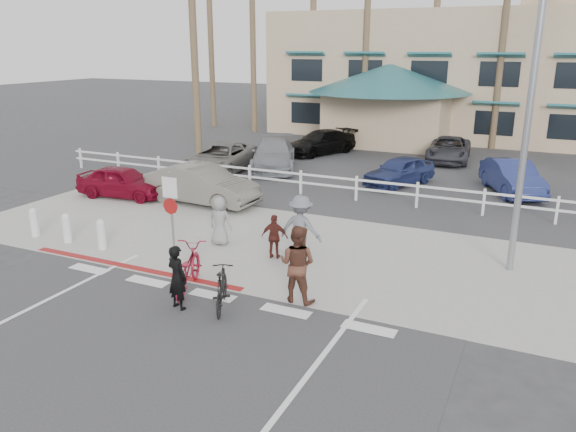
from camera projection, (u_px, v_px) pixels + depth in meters
The scene contains 35 objects.
ground at pixel (199, 306), 13.32m from camera, with size 140.00×140.00×0.00m, color #333335.
bike_path at pixel (145, 345), 11.59m from camera, with size 12.00×16.00×0.01m, color #333335.
sidewalk_plaza at pixel (281, 246), 17.22m from camera, with size 22.00×7.00×0.01m, color gray.
cross_street at pixel (328, 212), 20.68m from camera, with size 40.00×5.00×0.01m, color #333335.
parking_lot at pixel (395, 165), 28.91m from camera, with size 50.00×16.00×0.01m, color #333335.
curb_red at pixel (133, 267), 15.57m from camera, with size 7.00×0.25×0.02m, color maroon.
rail_fence at pixel (359, 189), 22.06m from camera, with size 29.40×0.16×1.00m, color silver, non-canonical shape.
building at pixel (479, 49), 37.69m from camera, with size 28.00×16.00×11.30m, color tan, non-canonical shape.
sign_post at pixel (172, 212), 15.73m from camera, with size 0.50×0.10×2.90m, color gray, non-canonical shape.
bollard_0 at pixel (102, 234), 16.86m from camera, with size 0.26×0.26×0.95m, color silver, non-canonical shape.
bollard_1 at pixel (67, 228), 17.43m from camera, with size 0.26×0.26×0.95m, color silver, non-canonical shape.
bollard_2 at pixel (34, 222), 17.99m from camera, with size 0.26×0.26×0.95m, color silver, non-canonical shape.
streetlight_0 at pixel (530, 104), 14.13m from camera, with size 0.60×2.00×9.00m, color gray, non-canonical shape.
palm_0 at pixel (210, 21), 40.11m from camera, with size 4.00×4.00×15.00m, color #205422, non-canonical shape.
palm_1 at pixel (253, 36), 37.92m from camera, with size 4.00×4.00×13.00m, color #205422, non-canonical shape.
palm_2 at pixel (313, 11), 36.73m from camera, with size 4.00×4.00×16.00m, color #205422, non-canonical shape.
palm_3 at pixel (367, 26), 34.53m from camera, with size 4.00×4.00×14.00m, color #205422, non-canonical shape.
palm_4 at pixel (436, 17), 33.63m from camera, with size 4.00×4.00×15.00m, color #205422, non-canonical shape.
palm_5 at pixel (504, 34), 31.44m from camera, with size 4.00×4.00×13.00m, color #205422, non-canonical shape.
palm_10 at pixel (194, 43), 28.60m from camera, with size 4.00×4.00×12.00m, color #205422, non-canonical shape.
bike_red at pixel (187, 269), 14.04m from camera, with size 0.75×2.15×1.13m, color maroon.
rider_red at pixel (177, 277), 12.98m from camera, with size 0.57×0.37×1.56m, color black.
bike_black at pixel (222, 288), 13.04m from camera, with size 0.48×1.69×1.02m, color black.
rider_black at pixel (297, 264), 13.31m from camera, with size 0.93×0.72×1.91m, color #532F22.
pedestrian_a at pixel (301, 228), 15.87m from camera, with size 1.24×0.71×1.91m, color slate.
pedestrian_child at pixel (275, 237), 16.08m from camera, with size 0.77×0.32×1.32m, color #501F18.
pedestrian_b at pixel (220, 221), 17.18m from camera, with size 0.74×0.48×1.52m, color gray.
car_white_sedan at pixel (202, 185), 21.65m from camera, with size 1.60×4.58×1.51m, color #635F57.
car_red_compact at pixel (123, 182), 22.60m from camera, with size 1.51×3.76×1.28m, color maroon.
lot_car_0 at pixel (220, 158), 26.86m from camera, with size 2.35×5.09×1.42m, color slate.
lot_car_1 at pixel (273, 154), 27.68m from camera, with size 2.05×5.04×1.46m, color gray.
lot_car_2 at pixel (399, 171), 24.58m from camera, with size 1.48×3.68×1.25m, color navy.
lot_car_3 at pixel (512, 177), 23.16m from camera, with size 1.46×4.18×1.38m, color navy.
lot_car_4 at pixel (321, 142), 31.53m from camera, with size 1.84×4.53×1.32m, color black.
lot_car_5 at pixel (449, 149), 29.62m from camera, with size 2.08×4.52×1.25m, color #34343B.
Camera 1 is at (7.05, -10.07, 5.95)m, focal length 35.00 mm.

